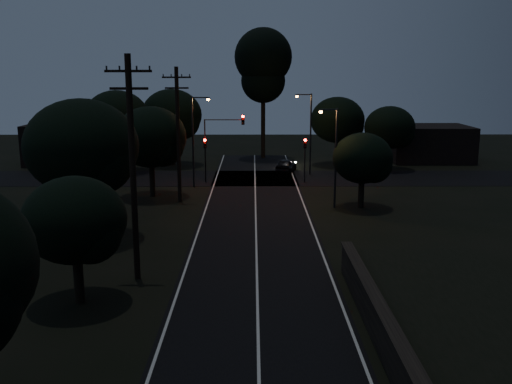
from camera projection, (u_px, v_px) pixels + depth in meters
name	position (u px, v px, depth m)	size (l,w,h in m)	color
road_surface	(256.00, 204.00, 44.42)	(60.00, 70.00, 0.03)	black
utility_pole_mid	(133.00, 166.00, 27.42)	(2.20, 0.30, 11.00)	black
utility_pole_far	(178.00, 133.00, 44.10)	(2.20, 0.30, 10.50)	black
tree_left_b	(78.00, 223.00, 24.81)	(4.54, 4.54, 5.77)	black
tree_left_c	(85.00, 150.00, 34.14)	(6.82, 6.82, 8.62)	black
tree_left_d	(153.00, 139.00, 46.07)	(5.84, 5.84, 7.41)	black
tree_far_nw	(174.00, 116.00, 61.58)	(6.52, 6.52, 8.26)	black
tree_far_w	(119.00, 119.00, 57.64)	(6.49, 6.49, 8.28)	black
tree_far_ne	(339.00, 121.00, 61.80)	(5.87, 5.87, 7.42)	black
tree_far_e	(392.00, 129.00, 59.02)	(5.21, 5.21, 6.61)	black
tree_right_a	(365.00, 160.00, 42.50)	(4.49, 4.49, 5.70)	black
tall_pine	(263.00, 65.00, 65.50)	(6.61, 6.61, 15.02)	black
building_left	(78.00, 143.00, 64.27)	(10.00, 8.00, 4.40)	black
building_right	(428.00, 143.00, 65.50)	(9.00, 7.00, 4.00)	black
signal_left	(205.00, 152.00, 52.47)	(0.28, 0.35, 4.10)	black
signal_right	(305.00, 152.00, 52.52)	(0.28, 0.35, 4.10)	black
signal_mast	(223.00, 136.00, 52.17)	(3.70, 0.35, 6.25)	black
streetlight_a	(195.00, 135.00, 50.14)	(1.66, 0.26, 8.00)	black
streetlight_b	(309.00, 128.00, 56.07)	(1.66, 0.26, 8.00)	black
streetlight_c	(334.00, 151.00, 42.44)	(1.46, 0.26, 7.50)	black
car	(286.00, 165.00, 58.34)	(1.63, 4.04, 1.38)	black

